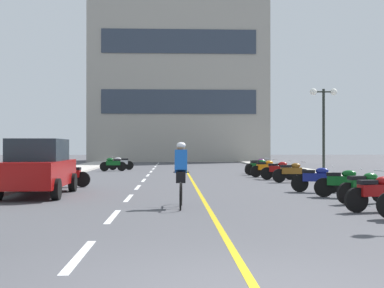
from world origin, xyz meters
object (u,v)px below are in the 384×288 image
(motorcycle_4, at_px, (343,182))
(motorcycle_11, at_px, (259,165))
(motorcycle_10, at_px, (259,166))
(motorcycle_2, at_px, (377,192))
(motorcycle_5, at_px, (316,179))
(street_lamp_mid, at_px, (324,110))
(cyclist_rider, at_px, (181,173))
(motorcycle_3, at_px, (365,187))
(motorcycle_13, at_px, (121,163))
(motorcycle_7, at_px, (292,172))
(motorcycle_12, at_px, (113,164))
(parked_car_near, at_px, (38,167))
(motorcycle_6, at_px, (68,175))
(motorcycle_8, at_px, (279,170))
(motorcycle_9, at_px, (266,168))

(motorcycle_4, relative_size, motorcycle_11, 0.99)
(motorcycle_10, bearing_deg, motorcycle_2, -89.54)
(motorcycle_4, distance_m, motorcycle_5, 1.77)
(street_lamp_mid, relative_size, cyclist_rider, 2.57)
(motorcycle_3, distance_m, motorcycle_13, 22.00)
(motorcycle_2, bearing_deg, motorcycle_7, 88.30)
(motorcycle_11, xyz_separation_m, motorcycle_12, (-8.89, 2.92, 0.00))
(motorcycle_11, height_order, motorcycle_12, same)
(parked_car_near, xyz_separation_m, motorcycle_6, (0.25, 3.35, -0.44))
(motorcycle_6, distance_m, motorcycle_13, 14.19)
(motorcycle_10, bearing_deg, motorcycle_4, -87.93)
(motorcycle_5, distance_m, motorcycle_13, 18.78)
(motorcycle_2, height_order, motorcycle_11, same)
(motorcycle_3, bearing_deg, motorcycle_7, 90.47)
(motorcycle_2, distance_m, motorcycle_5, 5.06)
(motorcycle_3, bearing_deg, motorcycle_4, 91.38)
(parked_car_near, distance_m, motorcycle_2, 10.21)
(motorcycle_2, xyz_separation_m, motorcycle_13, (-8.42, 21.84, 0.00))
(motorcycle_5, xyz_separation_m, motorcycle_13, (-8.43, 16.78, 0.00))
(motorcycle_12, bearing_deg, motorcycle_8, -44.04)
(street_lamp_mid, xyz_separation_m, motorcycle_13, (-11.52, 7.60, -3.03))
(motorcycle_11, bearing_deg, cyclist_rider, -106.74)
(motorcycle_4, height_order, motorcycle_10, same)
(parked_car_near, bearing_deg, motorcycle_11, 53.94)
(motorcycle_3, distance_m, motorcycle_5, 3.41)
(motorcycle_13, bearing_deg, motorcycle_3, -66.50)
(motorcycle_4, xyz_separation_m, motorcycle_6, (-9.30, 4.35, 0.00))
(motorcycle_4, bearing_deg, motorcycle_12, 118.31)
(motorcycle_8, bearing_deg, motorcycle_5, -90.88)
(motorcycle_3, height_order, cyclist_rider, cyclist_rider)
(parked_car_near, bearing_deg, motorcycle_13, 87.32)
(motorcycle_8, height_order, cyclist_rider, cyclist_rider)
(parked_car_near, relative_size, motorcycle_5, 2.56)
(motorcycle_9, bearing_deg, motorcycle_8, -83.71)
(street_lamp_mid, distance_m, motorcycle_13, 14.13)
(motorcycle_8, relative_size, motorcycle_9, 1.02)
(motorcycle_12, distance_m, motorcycle_13, 1.74)
(motorcycle_2, xyz_separation_m, motorcycle_10, (-0.13, 15.53, 0.00))
(motorcycle_5, bearing_deg, motorcycle_9, 90.85)
(motorcycle_5, distance_m, motorcycle_8, 6.50)
(motorcycle_7, distance_m, motorcycle_9, 3.89)
(motorcycle_6, relative_size, motorcycle_12, 1.01)
(motorcycle_7, height_order, motorcycle_13, same)
(motorcycle_11, relative_size, cyclist_rider, 0.94)
(street_lamp_mid, relative_size, motorcycle_13, 2.70)
(motorcycle_8, xyz_separation_m, motorcycle_12, (-8.86, 8.56, 0.00))
(motorcycle_4, relative_size, motorcycle_7, 0.96)
(motorcycle_6, relative_size, motorcycle_13, 1.01)
(motorcycle_5, bearing_deg, street_lamp_mid, 71.38)
(parked_car_near, distance_m, motorcycle_6, 3.38)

